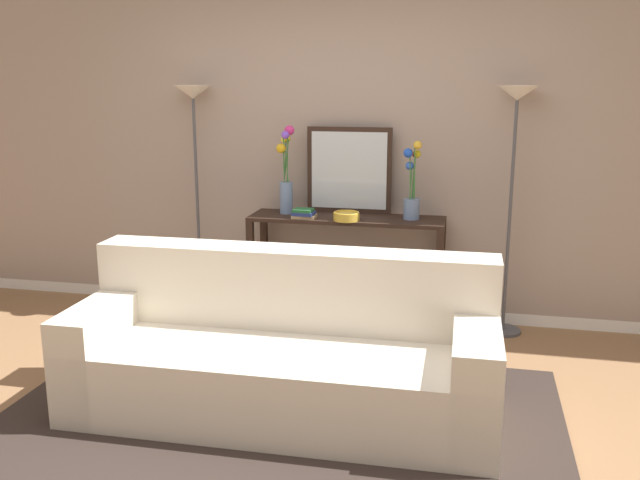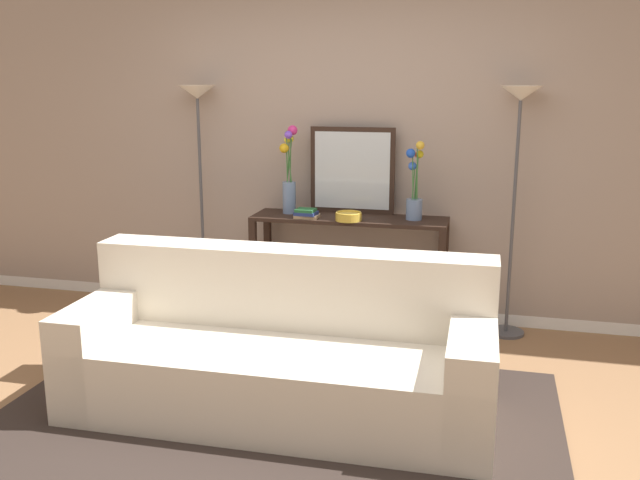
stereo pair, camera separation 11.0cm
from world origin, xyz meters
name	(u,v)px [view 2 (the right image)]	position (x,y,z in m)	size (l,w,h in m)	color
ground_plane	(267,428)	(0.00, 0.00, -0.01)	(16.00, 16.00, 0.02)	#936B47
back_wall	(346,117)	(0.00, 1.99, 1.54)	(12.00, 0.15, 3.09)	white
area_rug	(273,422)	(0.02, 0.04, 0.01)	(3.06, 2.01, 0.01)	#332823
couch	(281,357)	(0.02, 0.21, 0.32)	(2.32, 0.89, 0.88)	beige
console_table	(349,250)	(0.10, 1.67, 0.58)	(1.44, 0.40, 0.83)	black
floor_lamp_left	(199,136)	(-1.10, 1.75, 1.40)	(0.28, 0.28, 1.78)	#4C4C51
floor_lamp_right	(518,142)	(1.26, 1.75, 1.40)	(0.28, 0.28, 1.78)	#4C4C51
wall_mirror	(352,170)	(0.09, 1.83, 1.15)	(0.64, 0.02, 0.64)	black
vase_tall_flowers	(289,177)	(-0.37, 1.71, 1.11)	(0.13, 0.13, 0.66)	#6B84AD
vase_short_flowers	(415,191)	(0.57, 1.69, 1.04)	(0.13, 0.12, 0.57)	#6B84AD
fruit_bowl	(349,216)	(0.12, 1.54, 0.86)	(0.19, 0.19, 0.06)	gold
book_stack	(306,214)	(-0.20, 1.56, 0.86)	(0.17, 0.15, 0.07)	tan
book_row_under_console	(295,312)	(-0.32, 1.67, 0.06)	(0.33, 0.17, 0.12)	#2D2D33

